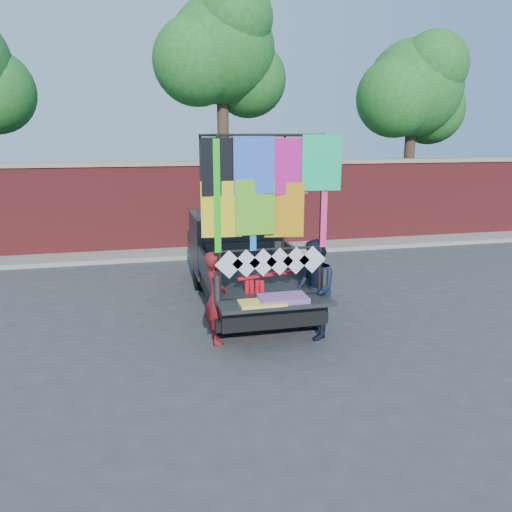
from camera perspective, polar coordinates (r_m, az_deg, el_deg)
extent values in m
plane|color=#38383A|center=(8.53, -0.91, -9.33)|extent=(90.00, 90.00, 0.00)
cube|color=maroon|center=(14.92, -6.70, 5.50)|extent=(30.00, 0.35, 2.50)
cube|color=gray|center=(14.80, -6.84, 10.49)|extent=(30.00, 0.45, 0.12)
cube|color=gray|center=(14.45, -6.24, 0.45)|extent=(30.00, 1.20, 0.12)
cylinder|color=#38281C|center=(16.12, -3.75, 11.44)|extent=(0.36, 0.36, 5.46)
sphere|color=#215C1A|center=(16.30, -3.93, 22.46)|extent=(3.20, 3.20, 3.20)
sphere|color=#215C1A|center=(16.76, -0.90, 19.55)|extent=(2.40, 2.40, 2.40)
sphere|color=#215C1A|center=(15.84, -6.78, 21.24)|extent=(2.60, 2.60, 2.60)
sphere|color=#215C1A|center=(15.92, -2.41, 25.55)|extent=(2.20, 2.20, 2.20)
cylinder|color=#38281C|center=(18.37, 17.01, 9.72)|extent=(0.36, 0.36, 4.55)
sphere|color=#215C1A|center=(18.40, 17.59, 17.81)|extent=(3.20, 3.20, 3.20)
sphere|color=#215C1A|center=(19.16, 19.23, 15.55)|extent=(2.40, 2.40, 2.40)
sphere|color=#215C1A|center=(17.73, 15.70, 17.06)|extent=(2.60, 2.60, 2.60)
sphere|color=#215C1A|center=(18.11, 19.63, 19.81)|extent=(2.20, 2.20, 2.20)
cylinder|color=black|center=(11.09, -6.49, -2.17)|extent=(0.22, 0.66, 0.66)
cylinder|color=black|center=(8.54, -4.30, -6.97)|extent=(0.22, 0.66, 0.66)
cylinder|color=black|center=(11.36, 1.35, -1.70)|extent=(0.22, 0.66, 0.66)
cylinder|color=black|center=(8.89, 5.74, -6.15)|extent=(0.22, 0.66, 0.66)
cube|color=black|center=(9.83, -1.01, -3.11)|extent=(1.70, 4.20, 0.30)
cube|color=black|center=(9.05, -0.01, -2.73)|extent=(1.80, 2.30, 0.10)
cube|color=black|center=(8.84, -5.58, -1.72)|extent=(0.06, 2.30, 0.45)
cube|color=black|center=(9.22, 5.32, -1.06)|extent=(0.06, 2.30, 0.45)
cube|color=black|center=(10.06, -1.48, 0.23)|extent=(1.80, 0.06, 0.45)
cube|color=black|center=(10.98, -2.51, 1.62)|extent=(1.80, 1.60, 1.25)
cube|color=#8C9EAD|center=(10.47, -2.07, 3.27)|extent=(1.60, 0.06, 0.55)
cube|color=#8C9EAD|center=(11.67, -3.21, 3.33)|extent=(1.60, 0.10, 0.70)
cube|color=black|center=(12.09, -3.47, 1.51)|extent=(1.75, 0.90, 0.55)
cube|color=black|center=(7.75, 2.36, -5.42)|extent=(1.80, 0.55, 0.06)
cube|color=black|center=(8.09, 1.90, -7.45)|extent=(1.85, 0.15, 0.18)
cylinder|color=black|center=(7.60, -4.24, 4.15)|extent=(0.05, 0.05, 2.50)
cylinder|color=black|center=(9.66, -6.22, 6.12)|extent=(0.05, 0.05, 2.50)
cylinder|color=black|center=(8.02, 7.46, 4.56)|extent=(0.05, 0.05, 2.50)
cylinder|color=black|center=(9.99, 3.22, 6.42)|extent=(0.05, 0.05, 2.50)
cylinder|color=black|center=(7.67, 1.83, 13.65)|extent=(1.70, 0.04, 0.04)
cylinder|color=black|center=(9.71, -1.46, 13.63)|extent=(1.70, 0.04, 0.04)
cylinder|color=black|center=(8.54, -5.53, 13.58)|extent=(0.04, 2.15, 0.04)
cylinder|color=black|center=(8.91, 5.28, 13.59)|extent=(0.04, 2.15, 0.04)
cylinder|color=black|center=(7.86, 1.74, 0.78)|extent=(1.70, 0.04, 0.04)
cube|color=black|center=(7.50, -3.79, 10.19)|extent=(0.62, 0.02, 0.85)
cube|color=blue|center=(7.56, 0.07, 10.24)|extent=(0.62, 0.02, 0.85)
cube|color=#CA1682|center=(7.73, 3.67, 10.29)|extent=(0.62, 0.02, 0.85)
cube|color=#0EC774|center=(7.85, 7.31, 10.26)|extent=(0.62, 0.02, 0.85)
cube|color=yellow|center=(7.57, -3.71, 5.27)|extent=(0.62, 0.02, 0.85)
cube|color=#5DB820|center=(7.63, 0.06, 5.36)|extent=(0.62, 0.02, 0.85)
cube|color=orange|center=(7.79, 3.60, 5.51)|extent=(0.62, 0.02, 0.85)
cube|color=#1FBD17|center=(7.51, -4.47, 6.73)|extent=(0.10, 0.01, 1.70)
cube|color=#F92972|center=(7.94, 7.84, 7.02)|extent=(0.10, 0.01, 1.70)
cube|color=blue|center=(7.61, -0.34, 6.86)|extent=(0.10, 0.01, 1.70)
cube|color=silver|center=(7.74, -3.09, -0.97)|extent=(0.45, 0.01, 0.45)
cube|color=silver|center=(7.79, -1.12, -0.86)|extent=(0.45, 0.01, 0.45)
cube|color=silver|center=(7.85, 0.82, -0.74)|extent=(0.45, 0.01, 0.45)
cube|color=silver|center=(7.92, 2.74, -0.63)|extent=(0.45, 0.01, 0.45)
cube|color=silver|center=(7.99, 4.61, -0.52)|extent=(0.45, 0.01, 0.45)
cube|color=silver|center=(8.08, 6.45, -0.41)|extent=(0.45, 0.01, 0.45)
cube|color=red|center=(7.75, 3.08, -4.87)|extent=(0.75, 0.45, 0.08)
cube|color=#F2DC4C|center=(7.61, 0.69, -5.37)|extent=(0.70, 0.40, 0.04)
imported|color=maroon|center=(8.14, -4.59, -4.75)|extent=(0.37, 0.56, 1.54)
imported|color=black|center=(8.36, 6.65, -3.82)|extent=(0.65, 0.82, 1.67)
cube|color=red|center=(8.12, 1.12, -2.19)|extent=(0.99, 0.30, 0.04)
cube|color=red|center=(8.13, -1.04, -4.54)|extent=(0.06, 0.02, 0.59)
cube|color=red|center=(8.15, -0.46, -4.63)|extent=(0.06, 0.02, 0.59)
cube|color=red|center=(8.17, 0.13, -4.72)|extent=(0.06, 0.02, 0.59)
cube|color=red|center=(8.20, 0.71, -4.81)|extent=(0.06, 0.02, 0.59)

